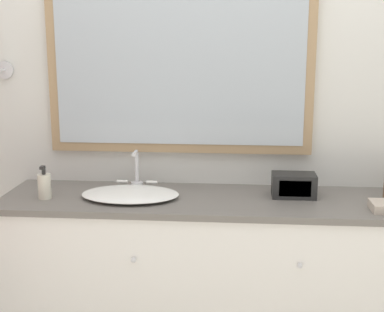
% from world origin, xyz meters
% --- Properties ---
extents(wall_back, '(8.00, 0.18, 2.55)m').
position_xyz_m(wall_back, '(-0.01, 0.57, 1.28)').
color(wall_back, silver).
rests_on(wall_back, ground_plane).
extents(vanity_counter, '(2.05, 0.52, 0.87)m').
position_xyz_m(vanity_counter, '(0.00, 0.29, 0.44)').
color(vanity_counter, white).
rests_on(vanity_counter, ground_plane).
extents(sink_basin, '(0.46, 0.36, 0.19)m').
position_xyz_m(sink_basin, '(-0.41, 0.27, 0.89)').
color(sink_basin, white).
rests_on(sink_basin, vanity_counter).
extents(soap_bottle, '(0.06, 0.06, 0.16)m').
position_xyz_m(soap_bottle, '(-0.81, 0.21, 0.93)').
color(soap_bottle, beige).
rests_on(soap_bottle, vanity_counter).
extents(appliance_box, '(0.20, 0.12, 0.11)m').
position_xyz_m(appliance_box, '(0.35, 0.34, 0.92)').
color(appliance_box, black).
rests_on(appliance_box, vanity_counter).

